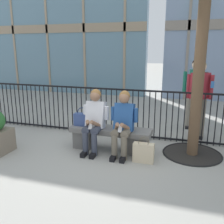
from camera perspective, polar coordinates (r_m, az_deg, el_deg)
ground_plane at (r=5.05m, az=-0.35°, el=-8.55°), size 60.00×60.00×0.00m
stone_bench at (r=4.95m, az=-0.35°, el=-5.65°), size 1.60×0.44×0.45m
seated_person_with_phone at (r=4.81m, az=-4.08°, el=-1.54°), size 0.52×0.66×1.21m
seated_person_companion at (r=4.64m, az=2.53°, el=-2.13°), size 0.52×0.66×1.21m
handbag_on_bench at (r=5.04m, az=-6.68°, el=-1.63°), size 0.35×0.15×0.38m
shopping_bag at (r=4.49m, az=7.21°, el=-9.15°), size 0.37×0.14×0.46m
bystander_at_railing at (r=6.44m, az=18.28°, el=5.02°), size 0.55×0.41×1.71m
bystander_further_back at (r=5.76m, az=19.32°, el=3.91°), size 0.55×0.43×1.71m
plaza_railing at (r=5.63m, az=2.26°, el=-0.13°), size 9.44×0.04×1.10m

